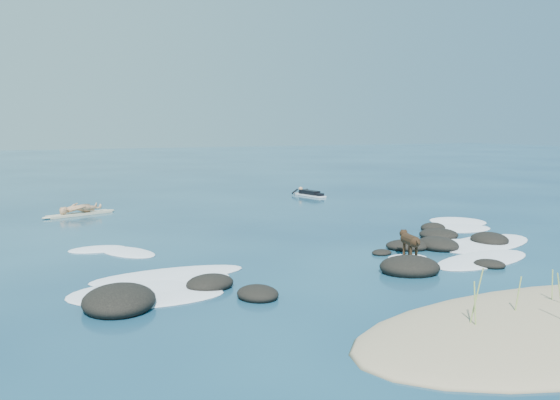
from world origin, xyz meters
TOP-DOWN VIEW (x-y plane):
  - ground at (0.00, 0.00)m, footprint 160.00×160.00m
  - reef_rocks at (-0.12, -2.75)m, footprint 14.79×6.77m
  - breaking_foam at (-0.32, -1.24)m, footprint 15.48×7.77m
  - standing_surfer_rig at (-5.77, 9.69)m, footprint 2.99×1.46m
  - paddling_surfer_rig at (5.49, 11.58)m, footprint 1.03×2.31m
  - dog at (0.82, -2.42)m, footprint 0.47×1.17m

SIDE VIEW (x-z plane):
  - ground at x=0.00m, z-range 0.00..0.00m
  - breaking_foam at x=-0.32m, z-range -0.05..0.07m
  - reef_rocks at x=-0.12m, z-range -0.17..0.39m
  - paddling_surfer_rig at x=5.49m, z-range -0.06..0.33m
  - dog at x=0.82m, z-range 0.12..0.87m
  - standing_surfer_rig at x=-5.77m, z-range -0.19..1.58m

